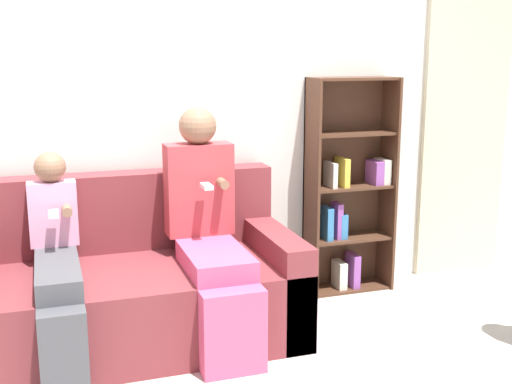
# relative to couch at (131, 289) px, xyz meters

# --- Properties ---
(ground_plane) EXTENTS (14.00, 14.00, 0.00)m
(ground_plane) POSITION_rel_couch_xyz_m (0.25, -0.57, -0.30)
(ground_plane) COLOR #BCB2A8
(back_wall) EXTENTS (10.00, 0.06, 2.55)m
(back_wall) POSITION_rel_couch_xyz_m (0.25, 0.49, 0.98)
(back_wall) COLOR silver
(back_wall) RESTS_ON ground_plane
(curtain_panel) EXTENTS (0.68, 0.04, 2.30)m
(curtain_panel) POSITION_rel_couch_xyz_m (2.46, 0.44, 0.85)
(curtain_panel) COLOR beige
(curtain_panel) RESTS_ON ground_plane
(couch) EXTENTS (1.83, 0.93, 0.90)m
(couch) POSITION_rel_couch_xyz_m (0.00, 0.00, 0.00)
(couch) COLOR maroon
(couch) RESTS_ON ground_plane
(adult_seated) EXTENTS (0.38, 0.85, 1.29)m
(adult_seated) POSITION_rel_couch_xyz_m (0.43, -0.11, 0.36)
(adult_seated) COLOR #DB4C75
(adult_seated) RESTS_ON ground_plane
(child_seated) EXTENTS (0.26, 0.86, 1.07)m
(child_seated) POSITION_rel_couch_xyz_m (-0.38, -0.17, 0.24)
(child_seated) COLOR #47474C
(child_seated) RESTS_ON ground_plane
(bookshelf) EXTENTS (0.58, 0.25, 1.43)m
(bookshelf) POSITION_rel_couch_xyz_m (1.51, 0.36, 0.37)
(bookshelf) COLOR #4C2D1E
(bookshelf) RESTS_ON ground_plane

